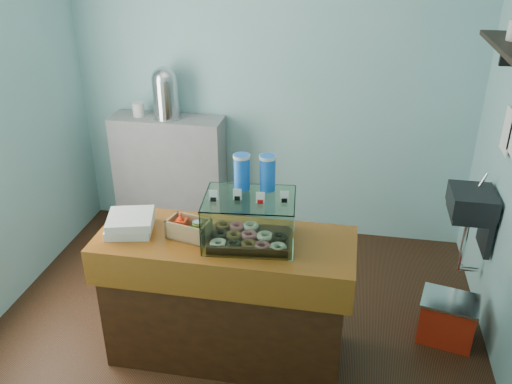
% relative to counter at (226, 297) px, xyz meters
% --- Properties ---
extents(ground, '(3.50, 3.50, 0.00)m').
position_rel_counter_xyz_m(ground, '(0.00, 0.25, -0.46)').
color(ground, black).
rests_on(ground, ground).
extents(room_shell, '(3.54, 3.04, 2.82)m').
position_rel_counter_xyz_m(room_shell, '(0.03, 0.26, 1.25)').
color(room_shell, '#82BDBC').
rests_on(room_shell, ground).
extents(counter, '(1.60, 0.60, 0.90)m').
position_rel_counter_xyz_m(counter, '(0.00, 0.00, 0.00)').
color(counter, '#3F1E0C').
rests_on(counter, ground).
extents(back_shelf, '(1.00, 0.32, 1.10)m').
position_rel_counter_xyz_m(back_shelf, '(-0.90, 1.57, 0.09)').
color(back_shelf, gray).
rests_on(back_shelf, ground).
extents(display_case, '(0.58, 0.45, 0.51)m').
position_rel_counter_xyz_m(display_case, '(0.15, 0.03, 0.61)').
color(display_case, '#351A10').
rests_on(display_case, counter).
extents(condiment_crate, '(0.28, 0.20, 0.16)m').
position_rel_counter_xyz_m(condiment_crate, '(-0.22, -0.02, 0.50)').
color(condiment_crate, tan).
rests_on(condiment_crate, counter).
extents(pastry_boxes, '(0.35, 0.34, 0.11)m').
position_rel_counter_xyz_m(pastry_boxes, '(-0.60, -0.01, 0.50)').
color(pastry_boxes, silver).
rests_on(pastry_boxes, counter).
extents(coffee_urn, '(0.25, 0.25, 0.46)m').
position_rel_counter_xyz_m(coffee_urn, '(-0.89, 1.56, 0.88)').
color(coffee_urn, silver).
rests_on(coffee_urn, back_shelf).
extents(red_cooler, '(0.43, 0.36, 0.33)m').
position_rel_counter_xyz_m(red_cooler, '(1.47, 0.41, -0.29)').
color(red_cooler, red).
rests_on(red_cooler, ground).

